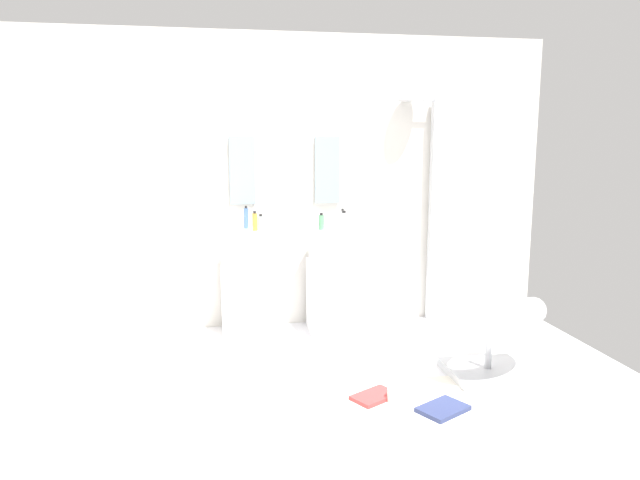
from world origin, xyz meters
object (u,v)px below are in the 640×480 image
pedestal_sink_right (331,280)px  coffee_mug (394,395)px  lounge_chair (489,329)px  soap_bottle_green (321,222)px  soap_bottle_amber (255,222)px  pedestal_sink_left (245,283)px  soap_bottle_clear (261,223)px  soap_bottle_grey (343,218)px  magazine_red (374,396)px  shower_column (436,206)px  soap_bottle_blue (246,218)px  soap_bottle_white (344,221)px  magazine_navy (443,409)px

pedestal_sink_right → coffee_mug: (0.14, -1.50, -0.41)m
lounge_chair → soap_bottle_green: 1.64m
soap_bottle_amber → soap_bottle_green: size_ratio=1.15×
pedestal_sink_left → soap_bottle_green: bearing=-6.0°
soap_bottle_amber → soap_bottle_clear: (0.05, 0.02, -0.01)m
pedestal_sink_left → soap_bottle_grey: bearing=5.6°
lounge_chair → magazine_red: bearing=-164.7°
coffee_mug → soap_bottle_green: (-0.24, 1.43, 0.93)m
soap_bottle_grey → shower_column: bearing=6.2°
pedestal_sink_right → coffee_mug: pedestal_sink_right is taller
pedestal_sink_left → pedestal_sink_right: (0.76, 0.00, 0.00)m
soap_bottle_amber → soap_bottle_grey: (0.78, 0.13, -0.00)m
soap_bottle_amber → shower_column: bearing=7.6°
pedestal_sink_right → shower_column: size_ratio=0.50×
pedestal_sink_left → soap_bottle_clear: bearing=-7.8°
soap_bottle_blue → soap_bottle_white: soap_bottle_blue is taller
shower_column → magazine_red: 2.17m
soap_bottle_clear → coffee_mug: bearing=-63.2°
soap_bottle_blue → soap_bottle_white: (0.83, -0.16, -0.02)m
lounge_chair → coffee_mug: (-0.78, -0.31, -0.30)m
pedestal_sink_left → magazine_red: 1.69m
shower_column → soap_bottle_clear: (-1.62, -0.20, -0.10)m
magazine_navy → soap_bottle_clear: size_ratio=2.16×
pedestal_sink_left → pedestal_sink_right: bearing=0.0°
soap_bottle_clear → soap_bottle_grey: (0.73, 0.11, 0.01)m
soap_bottle_blue → shower_column: bearing=2.8°
soap_bottle_grey → soap_bottle_green: bearing=-144.4°
pedestal_sink_right → soap_bottle_white: (0.10, -0.06, 0.53)m
coffee_mug → soap_bottle_blue: soap_bottle_blue is taller
lounge_chair → soap_bottle_blue: size_ratio=5.48×
lounge_chair → magazine_red: (-0.89, -0.24, -0.33)m
soap_bottle_amber → pedestal_sink_right: bearing=3.5°
soap_bottle_green → lounge_chair: bearing=-47.8°
coffee_mug → soap_bottle_clear: bearing=116.8°
pedestal_sink_left → magazine_red: (0.78, -1.44, -0.44)m
shower_column → soap_bottle_clear: 1.64m
lounge_chair → soap_bottle_white: (-0.82, 1.13, 0.64)m
soap_bottle_clear → lounge_chair: bearing=-37.5°
coffee_mug → soap_bottle_white: 1.72m
shower_column → soap_bottle_white: 0.95m
lounge_chair → magazine_navy: (-0.52, -0.48, -0.33)m
soap_bottle_grey → soap_bottle_amber: bearing=-170.8°
shower_column → soap_bottle_clear: shower_column is taller
soap_bottle_green → soap_bottle_grey: bearing=35.6°
coffee_mug → soap_bottle_green: size_ratio=0.58×
shower_column → lounge_chair: size_ratio=1.90×
coffee_mug → soap_bottle_green: 1.73m
shower_column → magazine_navy: size_ratio=6.86×
soap_bottle_green → soap_bottle_blue: 0.65m
pedestal_sink_right → magazine_navy: 1.78m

